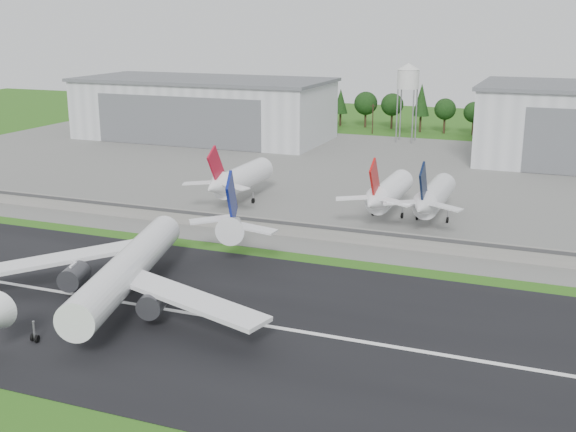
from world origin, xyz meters
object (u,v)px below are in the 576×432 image
at_px(main_airliner, 126,277).
at_px(parked_jet_red_b, 387,193).
at_px(parked_jet_red_a, 238,179).
at_px(parked_jet_navy, 432,197).

bearing_deg(main_airliner, parked_jet_red_b, -126.69).
xyz_separation_m(main_airliner, parked_jet_red_a, (-11.69, 67.01, 1.51)).
bearing_deg(parked_jet_red_a, parked_jet_navy, -0.04).
height_order(main_airliner, parked_jet_red_b, main_airliner).
distance_m(parked_jet_red_a, parked_jet_red_b, 38.27).
xyz_separation_m(main_airliner, parked_jet_navy, (37.15, 66.98, 1.26)).
distance_m(parked_jet_red_b, parked_jet_navy, 10.56).
distance_m(parked_jet_red_a, parked_jet_navy, 48.84).
relative_size(parked_jet_red_a, parked_jet_red_b, 1.00).
distance_m(main_airliner, parked_jet_navy, 76.60).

